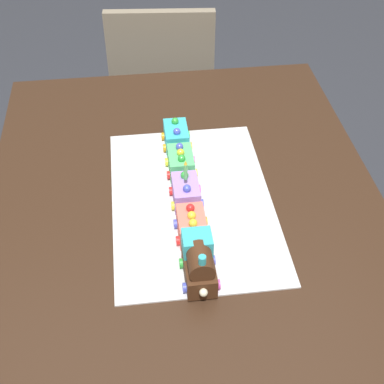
% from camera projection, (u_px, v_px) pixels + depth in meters
% --- Properties ---
extents(ground_plane, '(8.00, 8.00, 0.00)m').
position_uv_depth(ground_plane, '(189.00, 374.00, 1.86)').
color(ground_plane, '#2D3038').
extents(dining_table, '(1.40, 1.00, 0.74)m').
position_uv_depth(dining_table, '(189.00, 246.00, 1.43)').
color(dining_table, '#382316').
rests_on(dining_table, ground).
extents(chair, '(0.44, 0.44, 0.86)m').
position_uv_depth(chair, '(163.00, 89.00, 2.30)').
color(chair, gray).
rests_on(chair, ground).
extents(cake_board, '(0.60, 0.40, 0.00)m').
position_uv_depth(cake_board, '(192.00, 201.00, 1.40)').
color(cake_board, silver).
rests_on(cake_board, dining_table).
extents(cake_locomotive, '(0.14, 0.08, 0.12)m').
position_uv_depth(cake_locomotive, '(199.00, 262.00, 1.19)').
color(cake_locomotive, '#472816').
rests_on(cake_locomotive, cake_board).
extents(cake_car_caboose_coral, '(0.10, 0.08, 0.07)m').
position_uv_depth(cake_car_caboose_coral, '(192.00, 225.00, 1.29)').
color(cake_car_caboose_coral, '#F27260').
rests_on(cake_car_caboose_coral, cake_board).
extents(cake_car_tanker_lavender, '(0.10, 0.08, 0.07)m').
position_uv_depth(cake_car_tanker_lavender, '(186.00, 192.00, 1.38)').
color(cake_car_tanker_lavender, '#AD84E0').
rests_on(cake_car_tanker_lavender, cake_board).
extents(cake_car_gondola_mint_green, '(0.10, 0.08, 0.07)m').
position_uv_depth(cake_car_gondola_mint_green, '(181.00, 162.00, 1.47)').
color(cake_car_gondola_mint_green, '#59CC7A').
rests_on(cake_car_gondola_mint_green, cake_board).
extents(cake_car_hopper_turquoise, '(0.10, 0.08, 0.07)m').
position_uv_depth(cake_car_hopper_turquoise, '(176.00, 136.00, 1.55)').
color(cake_car_hopper_turquoise, '#38B7C6').
rests_on(cake_car_hopper_turquoise, cake_board).
extents(birthday_candle, '(0.01, 0.01, 0.06)m').
position_uv_depth(birthday_candle, '(186.00, 170.00, 1.33)').
color(birthday_candle, '#66D872').
rests_on(birthday_candle, cake_car_tanker_lavender).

